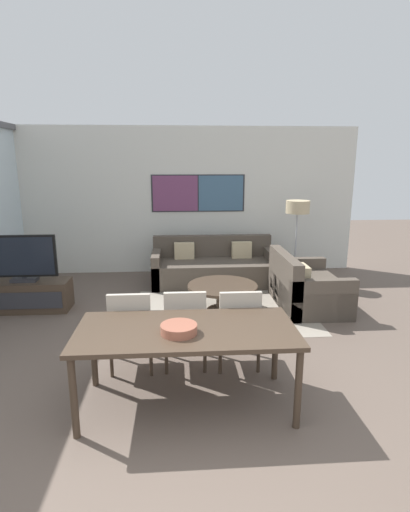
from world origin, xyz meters
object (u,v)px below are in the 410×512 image
(dining_table, at_px, (186,335))
(dining_chair_right, at_px, (238,324))
(television, at_px, (22,259))
(dining_chair_centre, at_px, (185,324))
(tv_console, at_px, (26,296))
(sofa_main, at_px, (214,268))
(sofa_side, at_px, (303,289))
(coffee_table, at_px, (223,291))
(floor_lamp, at_px, (298,212))
(fruit_bowl, at_px, (179,328))
(dining_chair_left, at_px, (131,327))

(dining_table, bearing_deg, dining_chair_right, 48.96)
(television, height_order, dining_chair_centre, television)
(tv_console, height_order, dining_chair_right, dining_chair_right)
(television, bearing_deg, sofa_main, 22.55)
(television, bearing_deg, tv_console, -90.00)
(sofa_side, distance_m, dining_chair_right, 2.20)
(coffee_table, xyz_separation_m, dining_table, (-0.58, -2.28, 0.37))
(floor_lamp, bearing_deg, dining_table, -119.53)
(coffee_table, xyz_separation_m, fruit_bowl, (-0.64, -2.39, 0.49))
(dining_chair_right, bearing_deg, dining_table, -131.04)
(coffee_table, xyz_separation_m, floor_lamp, (1.45, 1.30, 0.99))
(dining_chair_left, bearing_deg, dining_chair_right, -0.61)
(tv_console, bearing_deg, television, 90.00)
(dining_table, xyz_separation_m, dining_chair_left, (-0.56, 0.65, -0.18))
(dining_chair_left, distance_m, fruit_bowl, 0.95)
(tv_console, xyz_separation_m, fruit_bowl, (2.24, -2.64, 0.57))
(tv_console, bearing_deg, dining_chair_right, -33.49)
(dining_chair_centre, xyz_separation_m, dining_chair_right, (0.56, -0.03, 0.00))
(tv_console, relative_size, dining_chair_right, 1.42)
(sofa_main, relative_size, dining_chair_left, 2.47)
(fruit_bowl, distance_m, floor_lamp, 4.27)
(dining_chair_left, bearing_deg, coffee_table, 55.22)
(dining_chair_centre, distance_m, floor_lamp, 3.64)
(television, xyz_separation_m, sofa_main, (2.89, 1.20, -0.51))
(coffee_table, height_order, fruit_bowl, fruit_bowl)
(television, height_order, dining_chair_right, television)
(fruit_bowl, bearing_deg, dining_table, 57.72)
(dining_table, distance_m, floor_lamp, 4.17)
(dining_table, distance_m, dining_chair_right, 0.87)
(sofa_main, relative_size, sofa_side, 1.60)
(fruit_bowl, bearing_deg, television, 130.36)
(sofa_main, bearing_deg, sofa_side, -46.48)
(dining_chair_left, bearing_deg, television, 132.91)
(tv_console, relative_size, coffee_table, 1.24)
(coffee_table, bearing_deg, television, 175.04)
(television, height_order, sofa_main, television)
(sofa_side, relative_size, dining_chair_right, 1.54)
(dining_table, bearing_deg, floor_lamp, 60.47)
(dining_chair_left, height_order, dining_chair_centre, same)
(television, xyz_separation_m, dining_chair_left, (1.75, -1.88, -0.29))
(dining_chair_centre, xyz_separation_m, fruit_bowl, (-0.07, -0.78, 0.30))
(dining_table, relative_size, floor_lamp, 1.28)
(tv_console, height_order, dining_chair_centre, dining_chair_centre)
(fruit_bowl, bearing_deg, dining_chair_centre, 85.19)
(sofa_main, bearing_deg, floor_lamp, -5.82)
(television, relative_size, dining_chair_centre, 1.09)
(sofa_side, xyz_separation_m, dining_chair_right, (-1.27, -1.78, 0.22))
(tv_console, relative_size, sofa_side, 0.92)
(coffee_table, height_order, floor_lamp, floor_lamp)
(dining_chair_left, relative_size, fruit_bowl, 2.86)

